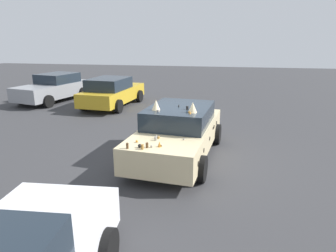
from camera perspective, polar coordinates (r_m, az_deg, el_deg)
ground_plane at (r=8.86m, az=1.91°, el=-5.70°), size 60.00×60.00×0.00m
art_car_decorated at (r=8.64m, az=2.01°, el=-1.02°), size 4.73×2.41×1.74m
parked_sedan_far_right at (r=17.67m, az=-20.84°, el=6.82°), size 4.58×2.69×1.48m
parked_sedan_row_back_far at (r=15.45m, az=-10.59°, el=6.38°), size 4.43×2.30×1.47m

